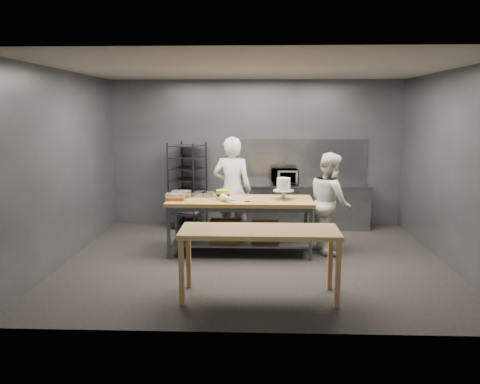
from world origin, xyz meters
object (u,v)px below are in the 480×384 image
(chef_right, at_px, (330,202))
(layer_cake, at_px, (223,195))
(microwave, at_px, (285,177))
(chef_behind, at_px, (232,190))
(near_counter, at_px, (259,236))
(frosted_cake_stand, at_px, (284,186))
(speed_rack, at_px, (188,186))
(work_table, at_px, (241,220))

(chef_right, height_order, layer_cake, chef_right)
(chef_right, bearing_deg, microwave, 11.68)
(chef_behind, height_order, layer_cake, chef_behind)
(near_counter, bearing_deg, frosted_cake_stand, 78.05)
(layer_cake, bearing_deg, speed_rack, 116.18)
(chef_behind, height_order, chef_right, chef_behind)
(chef_behind, bearing_deg, chef_right, 171.39)
(speed_rack, height_order, chef_behind, chef_behind)
(work_table, distance_m, microwave, 2.01)
(frosted_cake_stand, xyz_separation_m, layer_cake, (-1.00, -0.03, -0.14))
(work_table, bearing_deg, near_counter, -81.13)
(speed_rack, distance_m, chef_behind, 1.38)
(chef_behind, xyz_separation_m, frosted_cake_stand, (0.89, -0.70, 0.18))
(near_counter, height_order, chef_right, chef_right)
(near_counter, xyz_separation_m, chef_behind, (-0.48, 2.62, 0.15))
(microwave, relative_size, frosted_cake_stand, 1.51)
(layer_cake, bearing_deg, work_table, 5.09)
(frosted_cake_stand, distance_m, layer_cake, 1.01)
(chef_behind, bearing_deg, frosted_cake_stand, 150.88)
(frosted_cake_stand, bearing_deg, near_counter, -101.95)
(chef_right, height_order, microwave, chef_right)
(layer_cake, bearing_deg, frosted_cake_stand, 1.96)
(near_counter, bearing_deg, chef_behind, 100.42)
(microwave, distance_m, layer_cake, 2.12)
(microwave, xyz_separation_m, layer_cake, (-1.12, -1.80, -0.05))
(chef_right, distance_m, microwave, 1.76)
(work_table, height_order, frosted_cake_stand, frosted_cake_stand)
(speed_rack, relative_size, frosted_cake_stand, 4.86)
(microwave, distance_m, frosted_cake_stand, 1.77)
(speed_rack, distance_m, microwave, 1.98)
(work_table, relative_size, speed_rack, 1.37)
(microwave, bearing_deg, chef_behind, -133.42)
(layer_cake, bearing_deg, microwave, 58.13)
(microwave, height_order, frosted_cake_stand, frosted_cake_stand)
(near_counter, height_order, speed_rack, speed_rack)
(speed_rack, height_order, chef_right, speed_rack)
(speed_rack, height_order, frosted_cake_stand, speed_rack)
(work_table, height_order, chef_behind, chef_behind)
(near_counter, bearing_deg, speed_rack, 111.77)
(speed_rack, height_order, microwave, speed_rack)
(work_table, height_order, layer_cake, layer_cake)
(chef_behind, xyz_separation_m, microwave, (1.01, 1.07, 0.09))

